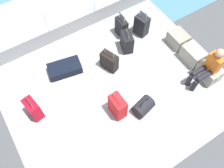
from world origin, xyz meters
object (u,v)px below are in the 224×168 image
(suitcase_2, at_px, (65,68))
(suitcase_6, at_px, (118,106))
(cargo_crate_0, at_px, (178,39))
(suitcase_3, at_px, (109,61))
(passenger_seated, at_px, (209,67))
(suitcase_1, at_px, (142,25))
(suitcase_0, at_px, (121,27))
(suitcase_5, at_px, (33,109))
(cargo_crate_1, at_px, (193,55))
(suitcase_4, at_px, (127,42))
(cargo_crate_2, at_px, (209,72))
(duffel_bag, at_px, (143,106))

(suitcase_2, xyz_separation_m, suitcase_6, (1.66, 0.51, 0.19))
(cargo_crate_0, bearing_deg, suitcase_3, -99.00)
(suitcase_3, bearing_deg, suitcase_6, -23.54)
(passenger_seated, height_order, suitcase_6, passenger_seated)
(suitcase_3, bearing_deg, suitcase_2, -116.21)
(cargo_crate_0, xyz_separation_m, suitcase_1, (-0.85, -0.61, 0.11))
(suitcase_2, bearing_deg, suitcase_6, 16.91)
(suitcase_0, height_order, suitcase_5, suitcase_0)
(cargo_crate_1, xyz_separation_m, suitcase_4, (-1.22, -1.22, 0.05))
(passenger_seated, relative_size, suitcase_3, 1.64)
(cargo_crate_2, xyz_separation_m, suitcase_5, (-1.34, -4.02, 0.07))
(suitcase_2, relative_size, suitcase_4, 1.34)
(cargo_crate_0, bearing_deg, suitcase_5, -91.47)
(cargo_crate_1, relative_size, duffel_bag, 1.17)
(suitcase_6, bearing_deg, duffel_bag, 63.37)
(suitcase_5, bearing_deg, cargo_crate_0, 88.53)
(cargo_crate_0, height_order, duffel_bag, duffel_bag)
(passenger_seated, bearing_deg, suitcase_3, -131.89)
(passenger_seated, xyz_separation_m, suitcase_6, (-0.38, -2.23, -0.28))
(cargo_crate_2, distance_m, duffel_bag, 1.89)
(suitcase_5, relative_size, duffel_bag, 1.30)
(cargo_crate_1, height_order, cargo_crate_2, cargo_crate_1)
(passenger_seated, relative_size, suitcase_6, 1.36)
(cargo_crate_2, xyz_separation_m, duffel_bag, (-0.12, -1.89, -0.03))
(suitcase_4, xyz_separation_m, suitcase_5, (0.49, -2.83, 0.01))
(cargo_crate_2, relative_size, duffel_bag, 1.11)
(cargo_crate_2, bearing_deg, passenger_seated, -90.00)
(duffel_bag, bearing_deg, suitcase_1, 145.49)
(passenger_seated, height_order, suitcase_2, passenger_seated)
(cargo_crate_1, relative_size, suitcase_5, 0.90)
(suitcase_0, xyz_separation_m, suitcase_3, (0.78, -0.87, -0.02))
(cargo_crate_1, bearing_deg, cargo_crate_2, -2.51)
(cargo_crate_1, relative_size, suitcase_3, 0.91)
(passenger_seated, distance_m, suitcase_6, 2.28)
(cargo_crate_2, distance_m, passenger_seated, 0.42)
(cargo_crate_0, bearing_deg, suitcase_6, -71.10)
(suitcase_1, distance_m, suitcase_5, 3.56)
(cargo_crate_0, distance_m, suitcase_5, 4.09)
(suitcase_5, bearing_deg, cargo_crate_2, 71.56)
(suitcase_5, bearing_deg, cargo_crate_1, 79.78)
(duffel_bag, bearing_deg, suitcase_5, -119.80)
(cargo_crate_2, xyz_separation_m, passenger_seated, (0.00, -0.18, 0.38))
(passenger_seated, bearing_deg, suitcase_2, -126.77)
(suitcase_4, bearing_deg, suitcase_2, -97.15)
(cargo_crate_1, bearing_deg, suitcase_1, -158.86)
(cargo_crate_0, height_order, suitcase_4, suitcase_4)
(duffel_bag, bearing_deg, suitcase_4, 157.81)
(duffel_bag, bearing_deg, passenger_seated, 85.98)
(cargo_crate_0, distance_m, passenger_seated, 1.32)
(cargo_crate_1, bearing_deg, suitcase_5, -100.22)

